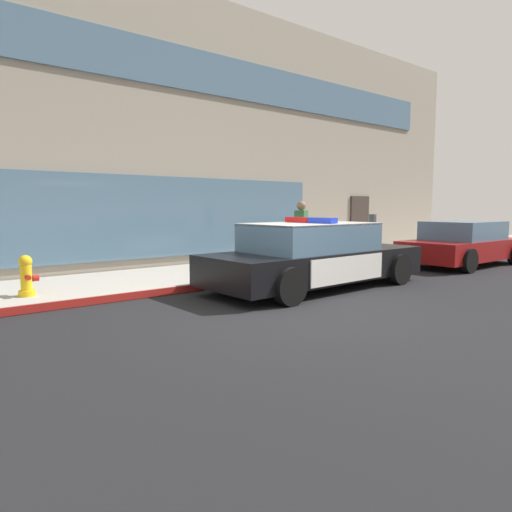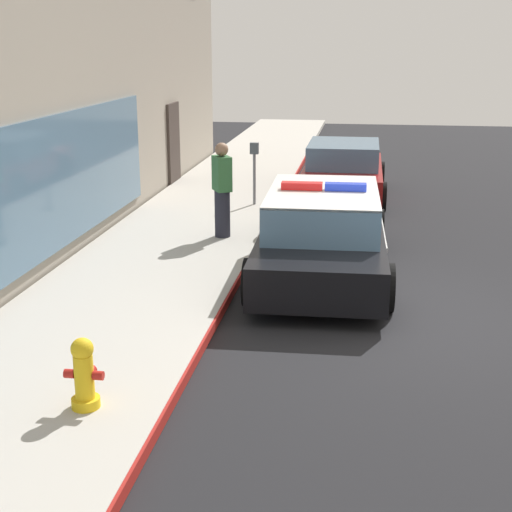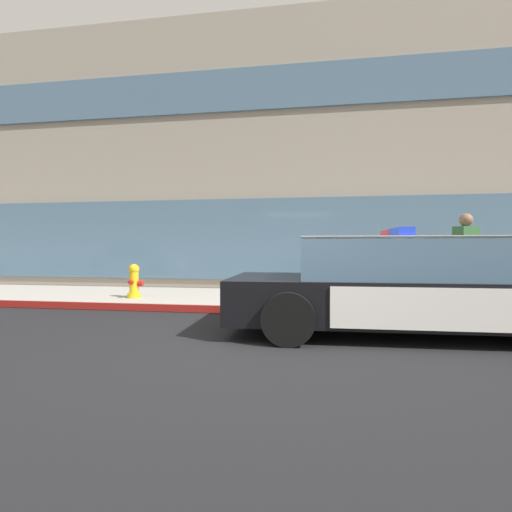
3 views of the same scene
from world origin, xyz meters
TOP-DOWN VIEW (x-y plane):
  - ground at (0.00, 0.00)m, footprint 48.00×48.00m
  - sidewalk at (0.00, 4.00)m, footprint 48.00×2.91m
  - curb_red_paint at (0.00, 2.54)m, footprint 28.80×0.04m
  - storefront_building at (1.21, 11.06)m, footprint 25.00×11.20m
  - police_cruiser at (2.05, 1.32)m, footprint 5.17×2.19m
  - fire_hydrant at (-3.09, 3.31)m, footprint 0.34×0.39m
  - pedestrian_on_sidewalk at (3.51, 3.22)m, footprint 0.48×0.42m

SIDE VIEW (x-z plane):
  - ground at x=0.00m, z-range 0.00..0.00m
  - sidewalk at x=0.00m, z-range 0.00..0.15m
  - curb_red_paint at x=0.00m, z-range 0.01..0.14m
  - fire_hydrant at x=-3.09m, z-range 0.14..0.86m
  - police_cruiser at x=2.05m, z-range -0.07..1.43m
  - pedestrian_on_sidewalk at x=3.51m, z-range 0.16..1.87m
  - storefront_building at x=1.21m, z-range 0.00..7.40m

